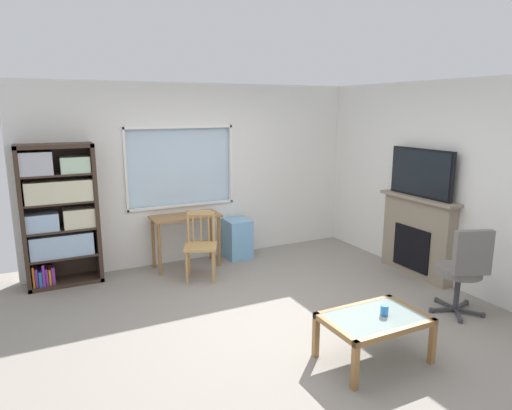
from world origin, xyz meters
name	(u,v)px	position (x,y,z in m)	size (l,w,h in m)	color
ground	(270,317)	(0.00, 0.00, -0.01)	(5.92, 5.56, 0.02)	gray
wall_back_with_window	(200,174)	(0.03, 2.28, 1.27)	(4.92, 0.15, 2.57)	silver
wall_right	(445,183)	(2.52, 0.00, 1.29)	(0.12, 4.76, 2.57)	silver
bookshelf	(59,211)	(-1.93, 2.04, 0.96)	(0.90, 0.38, 1.80)	#38281E
desk_under_window	(186,224)	(-0.32, 1.93, 0.62)	(0.96, 0.44, 0.75)	olive
wooden_chair	(201,245)	(-0.28, 1.41, 0.46)	(0.55, 0.54, 0.90)	tan
plastic_drawer_unit	(237,239)	(0.50, 1.98, 0.30)	(0.35, 0.40, 0.59)	#72ADDB
fireplace	(417,236)	(2.36, 0.24, 0.55)	(0.26, 1.21, 1.09)	gray
tv	(421,173)	(2.35, 0.24, 1.40)	(0.06, 1.01, 0.63)	black
office_chair	(464,267)	(1.88, -0.89, 0.55)	(0.58, 0.62, 1.00)	slate
coffee_table	(374,323)	(0.42, -1.17, 0.36)	(0.91, 0.61, 0.43)	#8C9E99
sippy_cup	(384,310)	(0.51, -1.19, 0.47)	(0.07, 0.07, 0.09)	#337FD6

